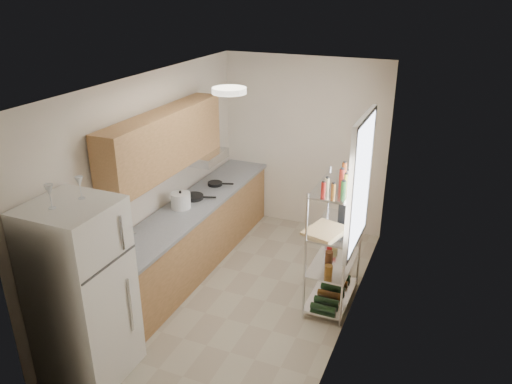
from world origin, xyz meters
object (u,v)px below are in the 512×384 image
(refrigerator, at_px, (82,293))
(frying_pan_large, at_px, (193,197))
(cutting_board, at_px, (325,231))
(espresso_machine, at_px, (348,205))
(rice_cooker, at_px, (181,200))

(refrigerator, relative_size, frying_pan_large, 6.64)
(refrigerator, distance_m, cutting_board, 2.57)
(refrigerator, xyz_separation_m, frying_pan_large, (-0.12, 2.29, 0.03))
(cutting_board, height_order, espresso_machine, espresso_machine)
(cutting_board, xyz_separation_m, espresso_machine, (0.13, 0.47, 0.13))
(rice_cooker, bearing_deg, refrigerator, -86.63)
(refrigerator, distance_m, espresso_machine, 3.02)
(espresso_machine, bearing_deg, refrigerator, -130.89)
(rice_cooker, relative_size, frying_pan_large, 0.92)
(frying_pan_large, distance_m, cutting_board, 1.97)
(refrigerator, xyz_separation_m, rice_cooker, (-0.12, 1.98, 0.11))
(frying_pan_large, xyz_separation_m, espresso_machine, (2.05, 0.01, 0.23))
(rice_cooker, distance_m, espresso_machine, 2.08)
(rice_cooker, height_order, espresso_machine, espresso_machine)
(rice_cooker, xyz_separation_m, cutting_board, (1.91, -0.14, 0.03))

